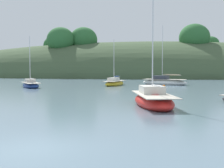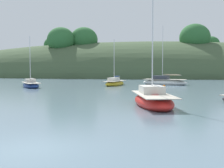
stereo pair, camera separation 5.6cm
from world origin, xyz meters
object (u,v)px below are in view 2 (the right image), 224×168
object	(u,v)px
sailboat_cream_ketch	(31,85)
mooring_buoy_outer	(164,86)
sailboat_yellow_far	(153,100)
sailboat_black_sloop	(115,83)
sailboat_grey_yawl	(164,82)

from	to	relation	value
sailboat_cream_ketch	mooring_buoy_outer	world-z (taller)	sailboat_cream_ketch
sailboat_yellow_far	sailboat_cream_ketch	size ratio (longest dim) A/B	1.46
sailboat_cream_ketch	mooring_buoy_outer	size ratio (longest dim) A/B	14.26
mooring_buoy_outer	sailboat_black_sloop	bearing A→B (deg)	162.41
sailboat_black_sloop	mooring_buoy_outer	xyz separation A→B (m)	(7.82, -2.48, -0.27)
sailboat_cream_ketch	sailboat_grey_yawl	bearing A→B (deg)	26.13
sailboat_grey_yawl	sailboat_yellow_far	bearing A→B (deg)	-93.85
sailboat_black_sloop	mooring_buoy_outer	world-z (taller)	sailboat_black_sloop
sailboat_grey_yawl	sailboat_black_sloop	world-z (taller)	sailboat_grey_yawl
sailboat_grey_yawl	sailboat_cream_ketch	size ratio (longest dim) A/B	1.34
sailboat_yellow_far	sailboat_cream_ketch	distance (m)	25.39
sailboat_grey_yawl	sailboat_yellow_far	size ratio (longest dim) A/B	0.91
sailboat_grey_yawl	sailboat_cream_ketch	bearing A→B (deg)	-153.87
sailboat_black_sloop	sailboat_yellow_far	bearing A→B (deg)	-75.74
sailboat_cream_ketch	sailboat_black_sloop	distance (m)	13.19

